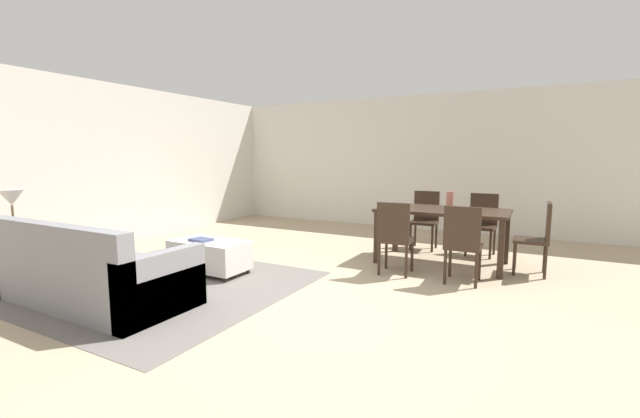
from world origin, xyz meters
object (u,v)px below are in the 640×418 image
object	(u,v)px
dining_chair_head_east	(539,234)
dining_chair_near_left	(395,234)
side_table	(16,246)
ottoman_table	(210,255)
vase_centerpiece	(450,200)
dining_chair_far_left	(425,216)
dining_table	(442,215)
dining_chair_near_right	(463,240)
couch	(92,275)
dining_chair_far_right	(482,220)
book_on_ottoman	(201,240)
table_lamp	(11,200)

from	to	relation	value
dining_chair_head_east	dining_chair_near_left	bearing A→B (deg)	-151.39
side_table	dining_chair_near_left	xyz separation A→B (m)	(3.70, 2.45, 0.06)
dining_chair_near_left	ottoman_table	bearing A→B (deg)	-153.75
vase_centerpiece	dining_chair_far_left	bearing A→B (deg)	122.24
ottoman_table	dining_chair_far_left	size ratio (longest dim) A/B	1.07
dining_table	dining_chair_near_right	size ratio (longest dim) A/B	1.85
couch	side_table	xyz separation A→B (m)	(-1.34, -0.04, 0.17)
dining_chair_near_left	dining_chair_far_right	distance (m)	1.87
dining_chair_near_right	dining_chair_far_right	size ratio (longest dim) A/B	1.00
ottoman_table	dining_table	world-z (taller)	dining_table
dining_chair_near_left	dining_table	bearing A→B (deg)	65.64
couch	book_on_ottoman	xyz separation A→B (m)	(0.20, 1.31, 0.14)
dining_table	dining_chair_near_right	bearing A→B (deg)	-64.01
side_table	dining_chair_near_right	xyz separation A→B (m)	(4.51, 2.45, 0.06)
dining_table	book_on_ottoman	bearing A→B (deg)	-142.63
couch	dining_chair_far_left	distance (m)	4.74
dining_chair_near_right	ottoman_table	bearing A→B (deg)	-160.34
vase_centerpiece	book_on_ottoman	xyz separation A→B (m)	(-2.65, -1.96, -0.45)
side_table	dining_table	xyz separation A→B (m)	(4.09, 3.31, 0.22)
dining_chair_head_east	vase_centerpiece	xyz separation A→B (m)	(-1.09, 0.00, 0.36)
table_lamp	dining_chair_far_right	xyz separation A→B (m)	(4.51, 4.14, -0.47)
table_lamp	dining_chair_head_east	distance (m)	6.24
dining_chair_far_right	book_on_ottoman	size ratio (longest dim) A/B	3.54
table_lamp	dining_chair_far_left	world-z (taller)	table_lamp
dining_chair_far_left	dining_chair_far_right	distance (m)	0.87
table_lamp	dining_chair_head_east	world-z (taller)	table_lamp
dining_chair_head_east	dining_chair_far_right	bearing A→B (deg)	132.44
dining_chair_far_right	table_lamp	bearing A→B (deg)	-137.46
side_table	table_lamp	distance (m)	0.53
vase_centerpiece	couch	bearing A→B (deg)	-131.07
couch	dining_chair_head_east	xyz separation A→B (m)	(3.94, 3.27, 0.23)
dining_table	dining_chair_far_right	bearing A→B (deg)	63.23
table_lamp	vase_centerpiece	bearing A→B (deg)	38.35
ottoman_table	dining_chair_far_right	world-z (taller)	dining_chair_far_right
dining_chair_near_left	table_lamp	bearing A→B (deg)	-146.52
side_table	vase_centerpiece	distance (m)	5.35
side_table	dining_chair_near_right	distance (m)	5.14
ottoman_table	dining_chair_head_east	size ratio (longest dim) A/B	1.07
ottoman_table	dining_chair_near_left	world-z (taller)	dining_chair_near_left
book_on_ottoman	side_table	bearing A→B (deg)	-138.54
dining_chair_far_left	vase_centerpiece	distance (m)	1.08
side_table	dining_chair_head_east	size ratio (longest dim) A/B	0.63
side_table	dining_chair_far_left	xyz separation A→B (m)	(3.64, 4.17, 0.06)
dining_chair_near_right	couch	bearing A→B (deg)	-142.77
dining_chair_head_east	dining_table	bearing A→B (deg)	179.82
dining_chair_far_left	vase_centerpiece	world-z (taller)	vase_centerpiece
couch	dining_chair_near_left	xyz separation A→B (m)	(2.37, 2.41, 0.23)
table_lamp	dining_table	distance (m)	5.28
dining_table	dining_chair_far_left	distance (m)	0.98
ottoman_table	book_on_ottoman	size ratio (longest dim) A/B	3.78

